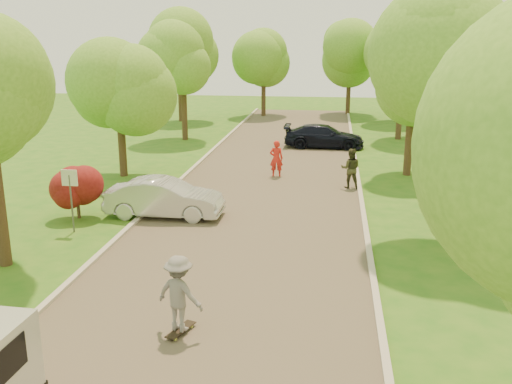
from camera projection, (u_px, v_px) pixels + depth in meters
The scene contains 21 objects.
ground at pixel (218, 292), 14.82m from camera, with size 100.00×100.00×0.00m, color #286418.
road at pixel (258, 205), 22.46m from camera, with size 8.00×60.00×0.01m, color #4C4438.
curb_left at pixel (159, 200), 22.98m from camera, with size 0.18×60.00×0.12m, color #B2AD9E.
curb_right at pixel (362, 208), 21.92m from camera, with size 0.18×60.00×0.12m, color #B2AD9E.
street_sign at pixel (70, 188), 18.98m from camera, with size 0.55×0.06×2.17m.
red_shrub at pixel (77, 189), 20.61m from camera, with size 1.70×1.70×1.95m.
tree_l_midb at pixel (122, 78), 25.96m from camera, with size 4.30×4.20×6.62m.
tree_l_far at pixel (186, 52), 35.23m from camera, with size 4.92×4.80×7.79m.
tree_r_mida at pixel (475, 67), 17.22m from camera, with size 5.13×5.00×7.95m.
tree_r_midb at pixel (418, 71), 26.05m from camera, with size 4.51×4.40×7.01m.
tree_r_far at pixel (408, 46), 35.27m from camera, with size 5.33×5.20×8.34m.
tree_bg_a at pixel (182, 51), 43.23m from camera, with size 5.12×5.00×7.72m.
tree_bg_b at pixel (408, 48), 42.86m from camera, with size 5.12×5.00×7.95m.
tree_bg_c at pixel (266, 54), 46.35m from camera, with size 4.92×4.80×7.33m.
tree_bg_d at pixel (353, 50), 47.27m from camera, with size 5.12×5.00×7.72m.
silver_sedan at pixel (164, 198), 20.88m from camera, with size 1.50×4.29×1.41m, color #BABBC0.
dark_sedan at pixel (324, 136), 33.89m from camera, with size 1.92×4.72×1.37m, color black.
longboard at pixel (181, 330), 12.74m from camera, with size 0.54×0.93×0.10m.
skateboarder at pixel (179, 293), 12.51m from camera, with size 1.13×0.65×1.74m, color slate.
person_striped at pixel (276, 159), 26.82m from camera, with size 0.63×0.42×1.73m, color red.
person_olive at pixel (351, 169), 24.77m from camera, with size 0.85×0.66×1.76m, color #343620.
Camera 1 is at (2.82, -13.34, 6.44)m, focal length 40.00 mm.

